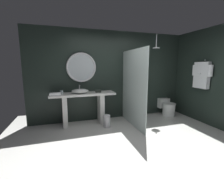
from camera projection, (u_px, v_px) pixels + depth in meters
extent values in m
plane|color=silver|center=(142.00, 148.00, 2.95)|extent=(5.76, 5.76, 0.00)
cube|color=#1E2823|center=(113.00, 76.00, 4.54)|extent=(4.80, 0.10, 2.60)
cube|color=#1E2823|center=(206.00, 77.00, 4.16)|extent=(0.10, 2.47, 2.60)
cube|color=silver|center=(83.00, 94.00, 4.04)|extent=(1.71, 0.49, 0.05)
cube|color=silver|center=(65.00, 111.00, 3.96)|extent=(0.12, 0.42, 0.82)
cube|color=silver|center=(101.00, 108.00, 4.25)|extent=(0.12, 0.42, 0.82)
ellipsoid|color=white|center=(80.00, 91.00, 4.00)|extent=(0.45, 0.37, 0.11)
cylinder|color=silver|center=(79.00, 89.00, 4.16)|extent=(0.02, 0.02, 0.20)
cylinder|color=silver|center=(80.00, 86.00, 4.08)|extent=(0.02, 0.13, 0.02)
cylinder|color=silver|center=(61.00, 92.00, 3.91)|extent=(0.08, 0.08, 0.09)
cube|color=#282D28|center=(98.00, 91.00, 4.12)|extent=(0.15, 0.11, 0.07)
torus|color=silver|center=(81.00, 67.00, 4.14)|extent=(0.82, 0.05, 0.82)
cylinder|color=#B2BCC1|center=(81.00, 67.00, 4.15)|extent=(0.73, 0.01, 0.73)
cube|color=silver|center=(133.00, 88.00, 3.96)|extent=(0.02, 1.43, 2.01)
cylinder|color=silver|center=(156.00, 41.00, 4.33)|extent=(0.02, 0.02, 0.38)
cylinder|color=silver|center=(156.00, 48.00, 4.36)|extent=(0.21, 0.21, 0.02)
sphere|color=silver|center=(205.00, 60.00, 4.08)|extent=(0.04, 0.04, 0.04)
cube|color=white|center=(202.00, 75.00, 4.12)|extent=(0.12, 0.44, 0.72)
cylinder|color=white|center=(210.00, 71.00, 3.87)|extent=(0.12, 0.12, 0.30)
cylinder|color=white|center=(195.00, 70.00, 4.33)|extent=(0.12, 0.12, 0.30)
sphere|color=white|center=(200.00, 74.00, 4.09)|extent=(0.07, 0.07, 0.07)
cylinder|color=white|center=(169.00, 110.00, 4.83)|extent=(0.39, 0.39, 0.40)
ellipsoid|color=white|center=(169.00, 103.00, 4.80)|extent=(0.41, 0.45, 0.02)
cube|color=white|center=(164.00, 103.00, 5.07)|extent=(0.38, 0.18, 0.31)
cylinder|color=silver|center=(107.00, 122.00, 3.94)|extent=(0.18, 0.18, 0.29)
ellipsoid|color=silver|center=(107.00, 116.00, 3.92)|extent=(0.18, 0.18, 0.05)
cube|color=white|center=(55.00, 94.00, 3.69)|extent=(0.26, 0.15, 0.07)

